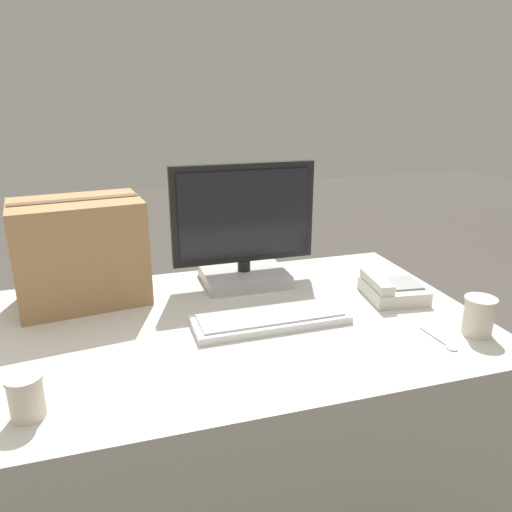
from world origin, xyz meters
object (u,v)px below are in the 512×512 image
spoon (444,343)px  monitor (244,236)px  desk_phone (391,290)px  cardboard_box (80,252)px  paper_cup_right (479,316)px  keyboard (270,319)px  paper_cup_left (26,396)px

spoon → monitor: bearing=-150.3°
desk_phone → cardboard_box: 0.99m
monitor → spoon: 0.72m
cardboard_box → paper_cup_right: bearing=-28.3°
keyboard → desk_phone: size_ratio=2.22×
keyboard → paper_cup_left: bearing=-157.4°
keyboard → paper_cup_right: size_ratio=4.18×
spoon → cardboard_box: cardboard_box is taller
monitor → spoon: size_ratio=3.48×
paper_cup_right → spoon: size_ratio=0.77×
cardboard_box → desk_phone: bearing=-15.8°
desk_phone → spoon: (-0.03, -0.31, -0.03)m
keyboard → spoon: (0.40, -0.25, -0.01)m
paper_cup_left → paper_cup_right: paper_cup_right is taller
monitor → cardboard_box: monitor is taller
desk_phone → paper_cup_left: paper_cup_left is taller
keyboard → desk_phone: 0.44m
keyboard → spoon: 0.48m
paper_cup_left → cardboard_box: 0.61m
desk_phone → spoon: size_ratio=1.46×
monitor → paper_cup_left: (-0.63, -0.59, -0.12)m
desk_phone → cardboard_box: cardboard_box is taller
desk_phone → cardboard_box: bearing=171.1°
desk_phone → cardboard_box: size_ratio=0.50×
paper_cup_right → desk_phone: bearing=107.3°
monitor → keyboard: (-0.01, -0.33, -0.15)m
paper_cup_left → cardboard_box: bearing=80.2°
spoon → desk_phone: bearing=170.7°
desk_phone → paper_cup_right: 0.31m
paper_cup_left → spoon: size_ratio=0.68×
keyboard → paper_cup_left: paper_cup_left is taller
monitor → paper_cup_left: size_ratio=5.14×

